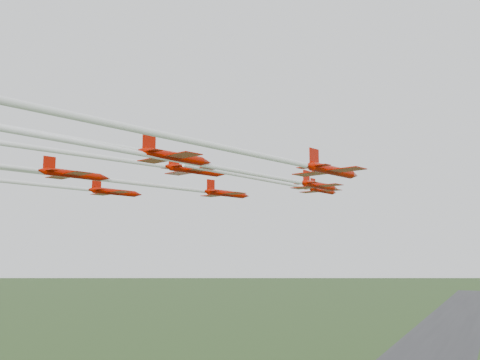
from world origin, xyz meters
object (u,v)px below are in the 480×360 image
at_px(jet_row2_left, 182,189).
at_px(jet_row4_right, 47,135).
at_px(jet_row2_right, 262,175).
at_px(jet_row3_mid, 100,157).
at_px(jet_row3_right, 220,147).
at_px(jet_lead, 296,186).
at_px(jet_row3_left, 1,181).

bearing_deg(jet_row2_left, jet_row4_right, -58.11).
xyz_separation_m(jet_row2_right, jet_row3_mid, (-17.06, -11.38, 1.91)).
distance_m(jet_row2_left, jet_row3_mid, 20.63).
relative_size(jet_row2_right, jet_row3_right, 0.83).
bearing_deg(jet_row2_left, jet_row3_mid, -70.21).
distance_m(jet_lead, jet_row3_mid, 37.95).
xyz_separation_m(jet_lead, jet_row2_left, (-13.88, -15.08, -1.45)).
relative_size(jet_row3_left, jet_row4_right, 1.20).
xyz_separation_m(jet_lead, jet_row3_left, (-31.60, -34.74, -1.56)).
bearing_deg(jet_row2_right, jet_lead, 114.12).
bearing_deg(jet_row2_left, jet_row3_right, -35.61).
distance_m(jet_row2_left, jet_row3_right, 39.36).
xyz_separation_m(jet_lead, jet_row3_right, (9.73, -46.55, -2.54)).
bearing_deg(jet_lead, jet_row2_right, -67.90).
distance_m(jet_lead, jet_row3_left, 46.98).
bearing_deg(jet_row2_right, jet_row2_left, 167.62).
distance_m(jet_row3_mid, jet_row4_right, 19.72).
bearing_deg(jet_lead, jet_row4_right, -81.70).
height_order(jet_lead, jet_row4_right, jet_lead).
bearing_deg(jet_row3_right, jet_row2_left, 143.13).
height_order(jet_row2_right, jet_row3_left, jet_row3_left).
bearing_deg(jet_row2_left, jet_row2_right, -9.64).
bearing_deg(jet_row4_right, jet_row3_left, 163.27).
relative_size(jet_row2_left, jet_row3_right, 0.71).
bearing_deg(jet_row3_mid, jet_row2_left, 112.08).
xyz_separation_m(jet_lead, jet_row2_right, (3.99, -24.25, -1.70)).
height_order(jet_row2_left, jet_row3_left, jet_row2_left).
bearing_deg(jet_row2_right, jet_row3_left, -148.81).
xyz_separation_m(jet_row3_left, jet_row3_right, (41.33, -11.82, -0.98)).
bearing_deg(jet_row2_right, jet_row4_right, -90.93).
bearing_deg(jet_lead, jet_row2_left, -119.90).
distance_m(jet_row2_left, jet_row3_left, 26.46).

